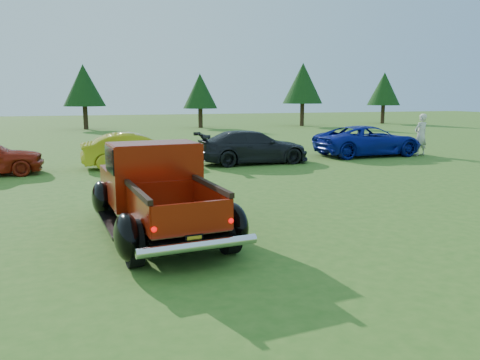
% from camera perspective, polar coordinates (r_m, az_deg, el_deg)
% --- Properties ---
extents(ground, '(120.00, 120.00, 0.00)m').
position_cam_1_polar(ground, '(8.86, 4.09, -6.64)').
color(ground, '#37661D').
rests_on(ground, ground).
extents(tree_mid_left, '(3.20, 3.20, 5.00)m').
position_cam_1_polar(tree_mid_left, '(38.82, -18.52, 10.87)').
color(tree_mid_left, '#332114').
rests_on(tree_mid_left, ground).
extents(tree_mid_right, '(2.82, 2.82, 4.40)m').
position_cam_1_polar(tree_mid_right, '(38.94, -4.89, 10.74)').
color(tree_mid_right, '#332114').
rests_on(tree_mid_right, ground).
extents(tree_east, '(3.46, 3.46, 5.40)m').
position_cam_1_polar(tree_east, '(41.57, 7.66, 11.59)').
color(tree_east, '#332114').
rests_on(tree_east, ground).
extents(tree_far_east, '(3.07, 3.07, 4.80)m').
position_cam_1_polar(tree_far_east, '(47.05, 17.15, 10.56)').
color(tree_far_east, '#332114').
rests_on(tree_far_east, ground).
extents(pickup_truck, '(2.48, 4.72, 1.70)m').
position_cam_1_polar(pickup_truck, '(9.10, -10.34, -1.09)').
color(pickup_truck, black).
rests_on(pickup_truck, ground).
extents(show_car_yellow, '(3.85, 1.46, 1.26)m').
position_cam_1_polar(show_car_yellow, '(17.52, -12.65, 3.60)').
color(show_car_yellow, gold).
rests_on(show_car_yellow, ground).
extents(show_car_grey, '(4.36, 1.77, 1.26)m').
position_cam_1_polar(show_car_grey, '(18.06, 1.57, 4.04)').
color(show_car_grey, black).
rests_on(show_car_grey, ground).
extents(show_car_blue, '(4.72, 2.21, 1.31)m').
position_cam_1_polar(show_car_blue, '(21.18, 15.37, 4.64)').
color(show_car_blue, '#0C188C').
rests_on(show_car_blue, ground).
extents(spectator, '(0.73, 0.54, 1.82)m').
position_cam_1_polar(spectator, '(21.89, 21.19, 5.16)').
color(spectator, beige).
rests_on(spectator, ground).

